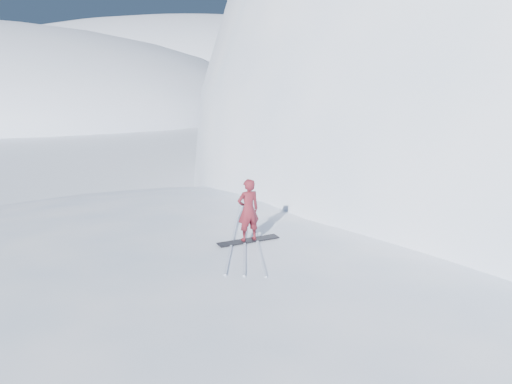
% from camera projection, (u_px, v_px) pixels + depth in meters
% --- Properties ---
extents(near_ridge, '(36.00, 28.00, 4.80)m').
position_uv_depth(near_ridge, '(292.00, 344.00, 12.81)').
color(near_ridge, white).
rests_on(near_ridge, ground).
extents(peak_shoulder, '(28.00, 24.00, 18.00)m').
position_uv_depth(peak_shoulder, '(498.00, 196.00, 27.15)').
color(peak_shoulder, white).
rests_on(peak_shoulder, ground).
extents(far_ridge_c, '(140.00, 90.00, 36.00)m').
position_uv_depth(far_ridge_c, '(185.00, 93.00, 122.33)').
color(far_ridge_c, white).
rests_on(far_ridge_c, ground).
extents(wind_bumps, '(16.00, 14.40, 1.00)m').
position_uv_depth(wind_bumps, '(225.00, 357.00, 12.28)').
color(wind_bumps, white).
rests_on(wind_bumps, ground).
extents(snowboard, '(1.56, 1.29, 0.03)m').
position_uv_depth(snowboard, '(248.00, 240.00, 13.33)').
color(snowboard, black).
rests_on(snowboard, near_ridge).
extents(snowboarder, '(0.73, 0.69, 1.67)m').
position_uv_depth(snowboarder, '(248.00, 210.00, 13.12)').
color(snowboarder, maroon).
rests_on(snowboarder, snowboard).
extents(board_tracks, '(2.03, 5.92, 0.04)m').
position_uv_depth(board_tracks, '(245.00, 232.00, 14.01)').
color(board_tracks, silver).
rests_on(board_tracks, ground).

